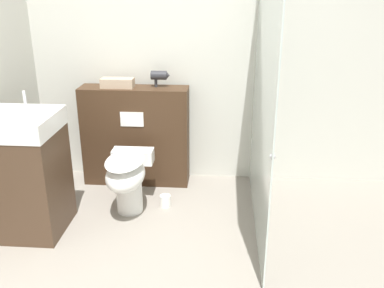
# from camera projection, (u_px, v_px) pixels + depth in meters

# --- Properties ---
(wall_back) EXTENTS (8.00, 0.06, 2.50)m
(wall_back) POSITION_uv_depth(u_px,v_px,m) (188.00, 55.00, 4.11)
(wall_back) COLOR silver
(wall_back) RESTS_ON ground_plane
(partition_panel) EXTENTS (1.04, 0.28, 0.98)m
(partition_panel) POSITION_uv_depth(u_px,v_px,m) (136.00, 136.00, 4.22)
(partition_panel) COLOR #3D2819
(partition_panel) RESTS_ON ground_plane
(shower_glass) EXTENTS (0.04, 1.78, 2.00)m
(shower_glass) POSITION_uv_depth(u_px,v_px,m) (262.00, 109.00, 3.29)
(shower_glass) COLOR silver
(shower_glass) RESTS_ON ground_plane
(toilet) EXTENTS (0.37, 0.65, 0.54)m
(toilet) POSITION_uv_depth(u_px,v_px,m) (127.00, 177.00, 3.67)
(toilet) COLOR white
(toilet) RESTS_ON ground_plane
(sink_vanity) EXTENTS (0.55, 0.56, 1.13)m
(sink_vanity) POSITION_uv_depth(u_px,v_px,m) (26.00, 174.00, 3.37)
(sink_vanity) COLOR #473323
(sink_vanity) RESTS_ON ground_plane
(hair_drier) EXTENTS (0.18, 0.08, 0.16)m
(hair_drier) POSITION_uv_depth(u_px,v_px,m) (160.00, 76.00, 4.02)
(hair_drier) COLOR #2D2D33
(hair_drier) RESTS_ON partition_panel
(folded_towel) EXTENTS (0.31, 0.13, 0.09)m
(folded_towel) POSITION_uv_depth(u_px,v_px,m) (117.00, 83.00, 4.02)
(folded_towel) COLOR tan
(folded_towel) RESTS_ON partition_panel
(spare_toilet_roll) EXTENTS (0.10, 0.10, 0.11)m
(spare_toilet_roll) POSITION_uv_depth(u_px,v_px,m) (165.00, 201.00, 3.87)
(spare_toilet_roll) COLOR white
(spare_toilet_roll) RESTS_ON ground_plane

